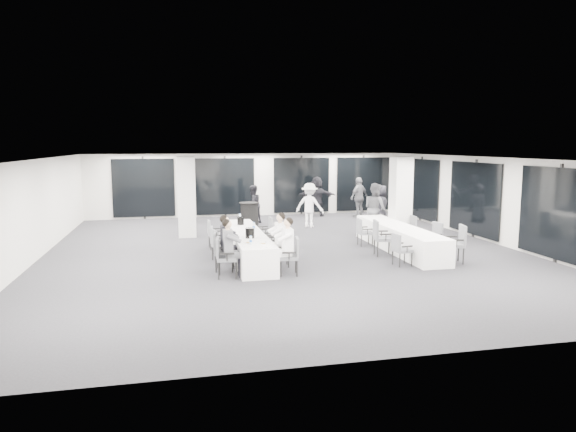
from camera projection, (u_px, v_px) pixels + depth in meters
name	position (u px, v px, depth m)	size (l,w,h in m)	color
room	(304.00, 201.00, 16.58)	(14.04, 16.04, 2.84)	#24242A
column_left	(186.00, 197.00, 17.81)	(0.60, 0.60, 2.80)	silver
column_right	(401.00, 199.00, 17.17)	(0.60, 0.60, 2.80)	silver
banquet_table_main	(247.00, 245.00, 14.58)	(0.90, 5.00, 0.75)	white
banquet_table_side	(399.00, 238.00, 15.64)	(0.90, 5.00, 0.75)	white
cocktail_table	(249.00, 216.00, 19.27)	(0.76, 0.76, 1.05)	black
chair_main_left_near	(224.00, 255.00, 12.43)	(0.56, 0.60, 0.99)	#4E5056
chair_main_left_second	(221.00, 249.00, 13.10)	(0.58, 0.62, 0.99)	#4E5056
chair_main_left_mid	(218.00, 243.00, 14.16)	(0.53, 0.56, 0.90)	#4E5056
chair_main_left_fourth	(216.00, 239.00, 14.86)	(0.47, 0.51, 0.86)	#4E5056
chair_main_left_far	(213.00, 232.00, 15.85)	(0.48, 0.53, 0.90)	#4E5056
chair_main_right_near	(292.00, 254.00, 12.68)	(0.54, 0.58, 0.94)	#4E5056
chair_main_right_second	(284.00, 248.00, 13.58)	(0.47, 0.51, 0.86)	#4E5056
chair_main_right_mid	(278.00, 241.00, 14.40)	(0.52, 0.56, 0.90)	#4E5056
chair_main_right_fourth	(272.00, 236.00, 15.23)	(0.49, 0.53, 0.88)	#4E5056
chair_main_right_far	(266.00, 230.00, 16.16)	(0.48, 0.53, 0.94)	#4E5056
chair_side_left_near	(400.00, 248.00, 13.64)	(0.48, 0.52, 0.86)	#4E5056
chair_side_left_mid	(381.00, 236.00, 14.88)	(0.60, 0.64, 1.03)	#4E5056
chair_side_left_far	(363.00, 230.00, 16.32)	(0.45, 0.50, 0.87)	#4E5056
chair_side_right_near	(457.00, 241.00, 13.98)	(0.63, 0.66, 1.04)	#4E5056
chair_side_right_mid	(434.00, 236.00, 15.20)	(0.54, 0.57, 0.92)	#4E5056
chair_side_right_far	(410.00, 228.00, 16.77)	(0.46, 0.52, 0.90)	#4E5056
seated_guest_a	(231.00, 244.00, 12.42)	(0.50, 0.38, 1.44)	#595B61
seated_guest_b	(228.00, 239.00, 13.08)	(0.50, 0.38, 1.44)	black
seated_guest_c	(285.00, 243.00, 12.62)	(0.50, 0.38, 1.44)	white
seated_guest_d	(278.00, 236.00, 13.51)	(0.50, 0.38, 1.44)	white
standing_guest_b	(253.00, 202.00, 20.90)	(0.86, 0.52, 1.78)	black
standing_guest_c	(310.00, 202.00, 19.94)	(1.26, 0.64, 1.95)	white
standing_guest_d	(359.00, 195.00, 22.61)	(1.18, 0.66, 2.01)	#595B61
standing_guest_e	(381.00, 203.00, 20.25)	(0.88, 0.54, 1.82)	black
standing_guest_f	(317.00, 194.00, 22.97)	(1.86, 0.71, 2.02)	black
standing_guest_g	(187.00, 200.00, 21.10)	(0.70, 0.56, 1.91)	black
standing_guest_h	(375.00, 205.00, 18.42)	(1.01, 0.61, 2.08)	#595B61
ice_bucket_near	(250.00, 233.00, 13.58)	(0.24, 0.24, 0.27)	black
ice_bucket_far	(241.00, 221.00, 15.84)	(0.21, 0.21, 0.24)	black
water_bottle_a	(251.00, 240.00, 12.75)	(0.07, 0.07, 0.20)	silver
water_bottle_b	(254.00, 226.00, 14.82)	(0.07, 0.07, 0.23)	silver
water_bottle_c	(240.00, 217.00, 16.57)	(0.08, 0.08, 0.24)	silver
plate_a	(248.00, 243.00, 12.91)	(0.20, 0.20, 0.03)	white
plate_b	(263.00, 244.00, 12.78)	(0.22, 0.22, 0.03)	white
plate_c	(252.00, 236.00, 13.87)	(0.22, 0.22, 0.03)	white
wine_glass	(266.00, 242.00, 12.32)	(0.07, 0.07, 0.18)	silver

